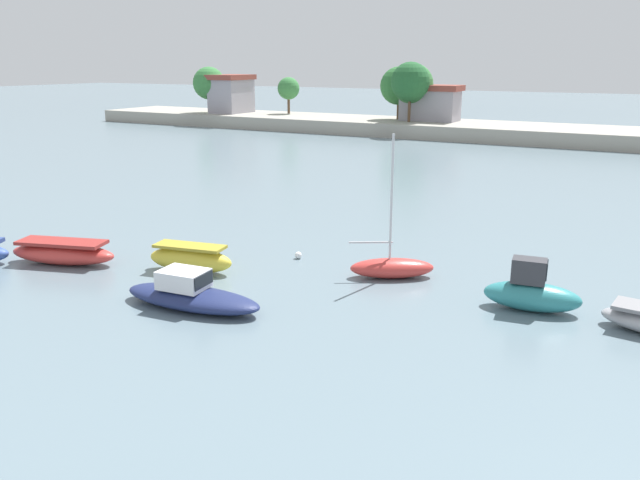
% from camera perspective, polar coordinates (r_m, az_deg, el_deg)
% --- Properties ---
extents(moored_boat_2, '(5.16, 2.89, 1.07)m').
position_cam_1_polar(moored_boat_2, '(30.69, -22.05, -1.06)').
color(moored_boat_2, '#C63833').
rests_on(moored_boat_2, ground).
extents(moored_boat_3, '(4.02, 1.92, 1.21)m').
position_cam_1_polar(moored_boat_3, '(27.89, -11.54, -1.66)').
color(moored_boat_3, yellow).
rests_on(moored_boat_3, ground).
extents(moored_boat_4, '(5.74, 2.38, 1.40)m').
position_cam_1_polar(moored_boat_4, '(23.93, -11.49, -4.86)').
color(moored_boat_4, navy).
rests_on(moored_boat_4, ground).
extents(moored_boat_5, '(3.65, 2.84, 6.01)m').
position_cam_1_polar(moored_boat_5, '(26.83, 6.46, -2.42)').
color(moored_boat_5, '#C63833').
rests_on(moored_boat_5, ground).
extents(moored_boat_6, '(3.58, 1.76, 1.94)m').
position_cam_1_polar(moored_boat_6, '(24.40, 18.43, -4.51)').
color(moored_boat_6, teal).
rests_on(moored_boat_6, ground).
extents(mooring_buoy_0, '(0.32, 0.32, 0.32)m').
position_cam_1_polar(mooring_buoy_0, '(29.29, -1.96, -1.37)').
color(mooring_buoy_0, white).
rests_on(mooring_buoy_0, ground).
extents(distant_shoreline, '(114.14, 11.37, 8.77)m').
position_cam_1_polar(distant_shoreline, '(79.27, 12.89, 10.45)').
color(distant_shoreline, '#9E998C').
rests_on(distant_shoreline, ground).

